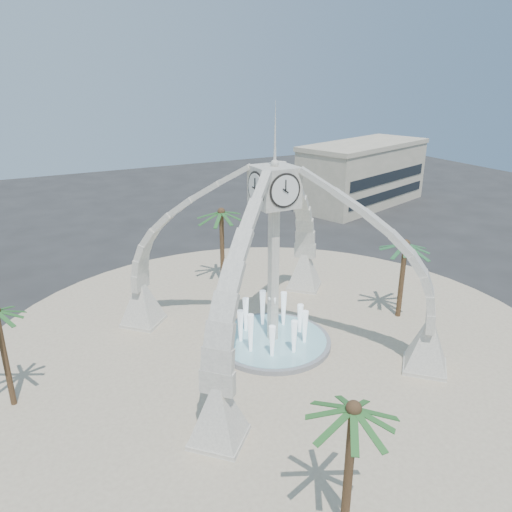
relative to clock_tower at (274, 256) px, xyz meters
name	(u,v)px	position (x,y,z in m)	size (l,w,h in m)	color
ground	(272,344)	(0.00, 0.00, -6.49)	(140.00, 140.00, 0.00)	#282828
plaza	(272,344)	(0.00, 0.00, -6.46)	(40.00, 40.00, 0.06)	beige
clock_tower	(274,256)	(0.00, 0.00, 0.00)	(17.94, 17.94, 16.30)	silver
fountain	(272,340)	(0.00, 0.00, -6.20)	(8.00, 8.00, 3.62)	#98989B
building_ne	(363,174)	(30.00, 28.00, -2.18)	(21.87, 14.17, 8.60)	beige
palm_east	(406,245)	(10.59, -0.81, -0.68)	(4.90, 4.90, 6.67)	brown
palm_north	(221,213)	(1.24, 11.22, -0.02)	(4.59, 4.59, 7.35)	brown
palm_south	(354,411)	(-4.56, -14.23, -0.68)	(4.56, 4.56, 6.64)	brown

